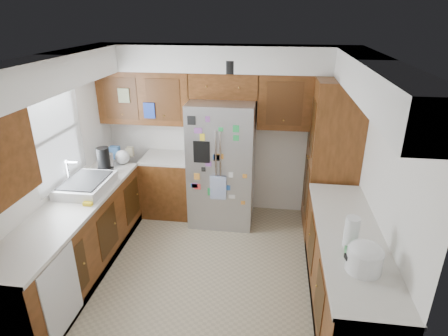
{
  "coord_description": "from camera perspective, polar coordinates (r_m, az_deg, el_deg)",
  "views": [
    {
      "loc": [
        0.69,
        -3.7,
        2.93
      ],
      "look_at": [
        0.14,
        0.35,
        1.19
      ],
      "focal_mm": 30.0,
      "sensor_mm": 36.0,
      "label": 1
    }
  ],
  "objects": [
    {
      "name": "right_counter_run",
      "position": [
        4.16,
        17.91,
        -15.36
      ],
      "size": [
        0.63,
        2.25,
        0.92
      ],
      "color": "#44250D",
      "rests_on": "ground"
    },
    {
      "name": "left_counter_clutter",
      "position": [
        5.31,
        -16.6,
        1.31
      ],
      "size": [
        0.36,
        0.93,
        0.38
      ],
      "color": "black",
      "rests_on": "left_counter_run"
    },
    {
      "name": "room_shell",
      "position": [
        4.28,
        -3.3,
        8.02
      ],
      "size": [
        3.64,
        3.24,
        2.52
      ],
      "color": "white",
      "rests_on": "ground"
    },
    {
      "name": "fridge",
      "position": [
        5.35,
        -0.28,
        0.73
      ],
      "size": [
        0.9,
        0.79,
        1.8
      ],
      "color": "#B0B0B5",
      "rests_on": "ground"
    },
    {
      "name": "paper_towel",
      "position": [
        3.63,
        18.85,
        -9.21
      ],
      "size": [
        0.13,
        0.13,
        0.3
      ],
      "primitive_type": "cylinder",
      "color": "white",
      "rests_on": "right_counter_run"
    },
    {
      "name": "left_counter_run",
      "position": [
        4.93,
        -18.33,
        -8.74
      ],
      "size": [
        1.36,
        3.2,
        0.92
      ],
      "color": "#44250D",
      "rests_on": "ground"
    },
    {
      "name": "rice_cooker",
      "position": [
        3.36,
        20.68,
        -12.52
      ],
      "size": [
        0.3,
        0.29,
        0.26
      ],
      "color": "white",
      "rests_on": "right_counter_run"
    },
    {
      "name": "sink_assembly",
      "position": [
        4.79,
        -20.3,
        -2.41
      ],
      "size": [
        0.52,
        0.75,
        0.37
      ],
      "color": "silver",
      "rests_on": "left_counter_run"
    },
    {
      "name": "floor",
      "position": [
        4.76,
        -2.35,
        -14.91
      ],
      "size": [
        3.6,
        3.6,
        0.0
      ],
      "primitive_type": "plane",
      "color": "tan",
      "rests_on": "ground"
    },
    {
      "name": "fridge_top_items",
      "position": [
        5.18,
        -1.19,
        15.82
      ],
      "size": [
        0.69,
        0.33,
        0.29
      ],
      "color": "#191AA8",
      "rests_on": "bridge_cabinet"
    },
    {
      "name": "bridge_cabinet",
      "position": [
        5.26,
        0.05,
        12.58
      ],
      "size": [
        0.96,
        0.34,
        0.35
      ],
      "primitive_type": "cube",
      "color": "#44250D",
      "rests_on": "fridge"
    },
    {
      "name": "pantry",
      "position": [
        5.25,
        16.07,
        1.41
      ],
      "size": [
        0.6,
        0.9,
        2.15
      ],
      "primitive_type": "cube",
      "color": "#44250D",
      "rests_on": "ground"
    }
  ]
}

